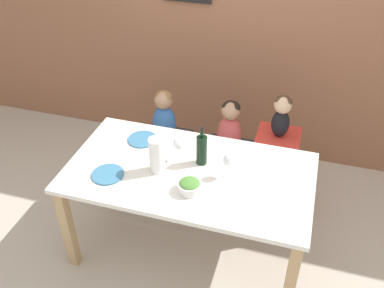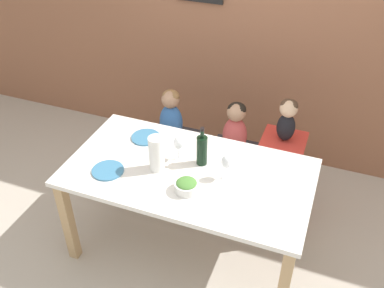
# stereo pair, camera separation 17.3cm
# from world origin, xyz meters

# --- Properties ---
(ground_plane) EXTENTS (14.00, 14.00, 0.00)m
(ground_plane) POSITION_xyz_m (0.00, 0.00, 0.00)
(ground_plane) COLOR #BCB2A3
(wall_back) EXTENTS (10.00, 0.09, 2.70)m
(wall_back) POSITION_xyz_m (-0.00, 1.46, 1.35)
(wall_back) COLOR #8E5B42
(wall_back) RESTS_ON ground_plane
(dining_table) EXTENTS (1.70, 0.92, 0.78)m
(dining_table) POSITION_xyz_m (0.00, 0.00, 0.68)
(dining_table) COLOR white
(dining_table) RESTS_ON ground_plane
(chair_far_left) EXTENTS (0.41, 0.42, 0.45)m
(chair_far_left) POSITION_xyz_m (-0.45, 0.74, 0.38)
(chair_far_left) COLOR silver
(chair_far_left) RESTS_ON ground_plane
(chair_far_center) EXTENTS (0.41, 0.42, 0.45)m
(chair_far_center) POSITION_xyz_m (0.13, 0.74, 0.38)
(chair_far_center) COLOR silver
(chair_far_center) RESTS_ON ground_plane
(chair_right_highchair) EXTENTS (0.35, 0.36, 0.68)m
(chair_right_highchair) POSITION_xyz_m (0.53, 0.74, 0.54)
(chair_right_highchair) COLOR silver
(chair_right_highchair) RESTS_ON ground_plane
(person_child_left) EXTENTS (0.21, 0.17, 0.48)m
(person_child_left) POSITION_xyz_m (-0.45, 0.74, 0.70)
(person_child_left) COLOR #3366B2
(person_child_left) RESTS_ON chair_far_left
(person_child_center) EXTENTS (0.21, 0.17, 0.48)m
(person_child_center) POSITION_xyz_m (0.13, 0.74, 0.70)
(person_child_center) COLOR #C64C4C
(person_child_center) RESTS_ON chair_far_center
(person_baby_right) EXTENTS (0.14, 0.14, 0.36)m
(person_baby_right) POSITION_xyz_m (0.53, 0.74, 0.89)
(person_baby_right) COLOR black
(person_baby_right) RESTS_ON chair_right_highchair
(wine_bottle) EXTENTS (0.08, 0.08, 0.30)m
(wine_bottle) POSITION_xyz_m (0.06, 0.11, 0.89)
(wine_bottle) COLOR black
(wine_bottle) RESTS_ON dining_table
(paper_towel_roll) EXTENTS (0.10, 0.10, 0.26)m
(paper_towel_roll) POSITION_xyz_m (-0.21, -0.06, 0.91)
(paper_towel_roll) COLOR white
(paper_towel_roll) RESTS_ON dining_table
(wine_glass_near) EXTENTS (0.07, 0.07, 0.19)m
(wine_glass_near) POSITION_xyz_m (0.26, 0.02, 0.91)
(wine_glass_near) COLOR white
(wine_glass_near) RESTS_ON dining_table
(wine_glass_far) EXTENTS (0.07, 0.07, 0.19)m
(wine_glass_far) POSITION_xyz_m (-0.11, 0.10, 0.91)
(wine_glass_far) COLOR white
(wine_glass_far) RESTS_ON dining_table
(salad_bowl_large) EXTENTS (0.16, 0.16, 0.08)m
(salad_bowl_large) POSITION_xyz_m (0.06, -0.19, 0.82)
(salad_bowl_large) COLOR white
(salad_bowl_large) RESTS_ON dining_table
(dinner_plate_front_left) EXTENTS (0.22, 0.22, 0.01)m
(dinner_plate_front_left) POSITION_xyz_m (-0.52, -0.20, 0.78)
(dinner_plate_front_left) COLOR teal
(dinner_plate_front_left) RESTS_ON dining_table
(dinner_plate_back_left) EXTENTS (0.22, 0.22, 0.01)m
(dinner_plate_back_left) POSITION_xyz_m (-0.45, 0.25, 0.78)
(dinner_plate_back_left) COLOR teal
(dinner_plate_back_left) RESTS_ON dining_table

